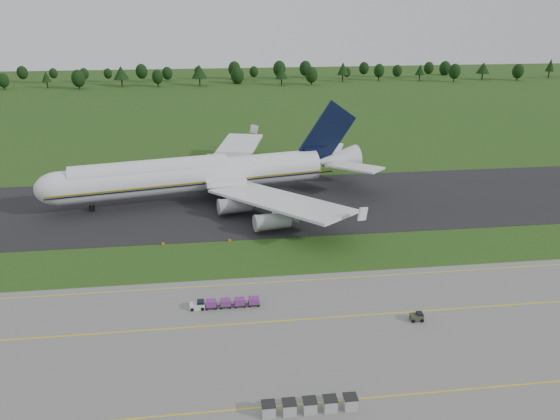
{
  "coord_description": "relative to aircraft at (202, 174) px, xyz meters",
  "views": [
    {
      "loc": [
        -5.85,
        -91.13,
        44.76
      ],
      "look_at": [
        5.91,
        2.0,
        8.42
      ],
      "focal_mm": 35.0,
      "sensor_mm": 36.0,
      "label": 1
    }
  ],
  "objects": [
    {
      "name": "taxiway",
      "position": [
        8.79,
        -5.22,
        -6.21
      ],
      "size": [
        300.0,
        40.0,
        0.08
      ],
      "primitive_type": "cube",
      "color": "black",
      "rests_on": "ground"
    },
    {
      "name": "aircraft",
      "position": [
        0.0,
        0.0,
        0.0
      ],
      "size": [
        78.21,
        74.59,
        21.88
      ],
      "color": "silver",
      "rests_on": "ground"
    },
    {
      "name": "ground",
      "position": [
        8.79,
        -33.22,
        -6.25
      ],
      "size": [
        600.0,
        600.0,
        0.0
      ],
      "primitive_type": "plane",
      "color": "#234514",
      "rests_on": "ground"
    },
    {
      "name": "baggage_train",
      "position": [
        3.51,
        -50.23,
        -5.49
      ],
      "size": [
        10.78,
        1.38,
        1.33
      ],
      "color": "silver",
      "rests_on": "apron"
    },
    {
      "name": "tree_line",
      "position": [
        2.88,
        187.55,
        -0.13
      ],
      "size": [
        530.23,
        20.36,
        11.59
      ],
      "color": "black",
      "rests_on": "ground"
    },
    {
      "name": "edge_markers",
      "position": [
        -1.07,
        -25.72,
        -5.97
      ],
      "size": [
        13.43,
        0.3,
        0.6
      ],
      "color": "orange",
      "rests_on": "ground"
    },
    {
      "name": "uld_row",
      "position": [
        12.69,
        -74.56,
        -5.38
      ],
      "size": [
        11.23,
        1.63,
        1.61
      ],
      "color": "#A5A5A5",
      "rests_on": "apron"
    },
    {
      "name": "apron",
      "position": [
        8.79,
        -67.22,
        -6.22
      ],
      "size": [
        300.0,
        52.0,
        0.06
      ],
      "primitive_type": "cube",
      "color": "slate",
      "rests_on": "ground"
    },
    {
      "name": "utility_cart",
      "position": [
        31.87,
        -57.63,
        -5.68
      ],
      "size": [
        1.95,
        1.33,
        1.04
      ],
      "color": "#333726",
      "rests_on": "apron"
    },
    {
      "name": "apron_markings",
      "position": [
        8.79,
        -60.2,
        -6.18
      ],
      "size": [
        300.0,
        30.2,
        0.01
      ],
      "color": "yellow",
      "rests_on": "apron"
    }
  ]
}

